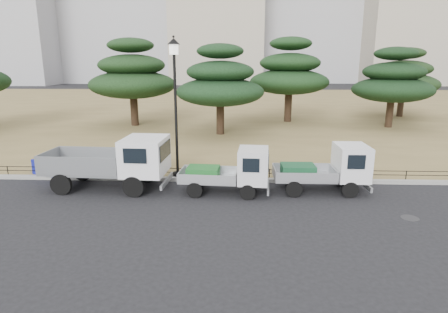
{
  "coord_description": "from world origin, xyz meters",
  "views": [
    {
      "loc": [
        0.65,
        -13.32,
        5.17
      ],
      "look_at": [
        0.0,
        2.0,
        1.3
      ],
      "focal_mm": 30.0,
      "sensor_mm": 36.0,
      "label": 1
    }
  ],
  "objects_px": {
    "street_lamp": "(175,85)",
    "tarp_pile": "(53,165)",
    "truck_large": "(114,160)",
    "truck_kei_rear": "(328,169)",
    "truck_kei_front": "(231,171)"
  },
  "relations": [
    {
      "from": "street_lamp",
      "to": "tarp_pile",
      "type": "distance_m",
      "value": 6.9
    },
    {
      "from": "truck_large",
      "to": "truck_kei_rear",
      "type": "bearing_deg",
      "value": 2.87
    },
    {
      "from": "street_lamp",
      "to": "tarp_pile",
      "type": "xyz_separation_m",
      "value": [
        -5.84,
        0.16,
        -3.67
      ]
    },
    {
      "from": "truck_large",
      "to": "street_lamp",
      "type": "xyz_separation_m",
      "value": [
        2.4,
        1.45,
        2.99
      ]
    },
    {
      "from": "truck_kei_front",
      "to": "truck_large",
      "type": "bearing_deg",
      "value": 179.59
    },
    {
      "from": "truck_kei_rear",
      "to": "tarp_pile",
      "type": "height_order",
      "value": "truck_kei_rear"
    },
    {
      "from": "truck_kei_rear",
      "to": "street_lamp",
      "type": "height_order",
      "value": "street_lamp"
    },
    {
      "from": "street_lamp",
      "to": "truck_kei_rear",
      "type": "bearing_deg",
      "value": -12.66
    },
    {
      "from": "truck_kei_rear",
      "to": "street_lamp",
      "type": "bearing_deg",
      "value": 166.53
    },
    {
      "from": "truck_kei_front",
      "to": "truck_kei_rear",
      "type": "relative_size",
      "value": 0.97
    },
    {
      "from": "truck_kei_front",
      "to": "street_lamp",
      "type": "xyz_separation_m",
      "value": [
        -2.49,
        1.82,
        3.28
      ]
    },
    {
      "from": "truck_kei_rear",
      "to": "tarp_pile",
      "type": "bearing_deg",
      "value": 171.74
    },
    {
      "from": "truck_kei_front",
      "to": "tarp_pile",
      "type": "distance_m",
      "value": 8.57
    },
    {
      "from": "truck_large",
      "to": "truck_kei_front",
      "type": "height_order",
      "value": "truck_large"
    },
    {
      "from": "truck_kei_rear",
      "to": "street_lamp",
      "type": "xyz_separation_m",
      "value": [
        -6.4,
        1.44,
        3.24
      ]
    }
  ]
}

